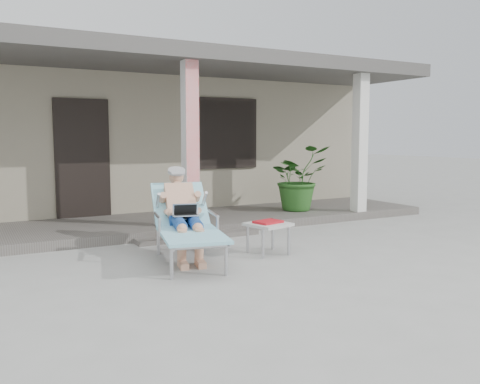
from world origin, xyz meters
TOP-DOWN VIEW (x-y plane):
  - ground at (0.00, 0.00)m, footprint 60.00×60.00m
  - house at (0.00, 6.50)m, footprint 10.40×5.40m
  - porch_deck at (0.00, 3.00)m, footprint 10.00×2.00m
  - porch_overhang at (0.00, 2.95)m, footprint 10.00×2.30m
  - porch_step at (0.00, 1.85)m, footprint 2.00×0.30m
  - lounger at (-0.68, 0.75)m, footprint 1.12×1.99m
  - side_table at (0.41, 0.47)m, footprint 0.61×0.61m
  - potted_palm at (2.57, 2.85)m, footprint 1.16×1.01m

SIDE VIEW (x-z plane):
  - ground at x=0.00m, z-range 0.00..0.00m
  - porch_step at x=0.00m, z-range 0.00..0.07m
  - porch_deck at x=0.00m, z-range 0.00..0.15m
  - side_table at x=0.41m, z-range 0.16..0.61m
  - lounger at x=-0.68m, z-range 0.15..1.40m
  - potted_palm at x=2.57m, z-range 0.15..1.42m
  - house at x=0.00m, z-range 0.02..3.32m
  - porch_overhang at x=0.00m, z-range 1.36..4.21m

